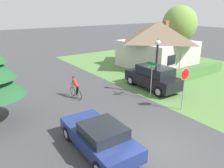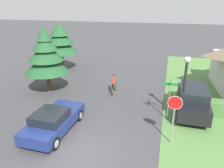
{
  "view_description": "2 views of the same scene",
  "coord_description": "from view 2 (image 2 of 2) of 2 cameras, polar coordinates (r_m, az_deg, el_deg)",
  "views": [
    {
      "loc": [
        -6.5,
        -5.79,
        6.08
      ],
      "look_at": [
        0.78,
        4.51,
        1.74
      ],
      "focal_mm": 35.0,
      "sensor_mm": 36.0,
      "label": 1
    },
    {
      "loc": [
        3.85,
        -8.21,
        7.06
      ],
      "look_at": [
        0.48,
        4.66,
        1.99
      ],
      "focal_mm": 35.0,
      "sensor_mm": 36.0,
      "label": 2
    }
  ],
  "objects": [
    {
      "name": "stop_sign",
      "position": [
        11.42,
        15.95,
        -6.68
      ],
      "size": [
        0.73,
        0.07,
        2.72
      ],
      "rotation": [
        0.0,
        0.0,
        3.08
      ],
      "color": "gray",
      "rests_on": "ground"
    },
    {
      "name": "street_lamp",
      "position": [
        13.86,
        18.53,
        1.27
      ],
      "size": [
        0.37,
        0.37,
        4.14
      ],
      "color": "black",
      "rests_on": "ground"
    },
    {
      "name": "conifer_tall_far",
      "position": [
        23.77,
        -13.43,
        11.09
      ],
      "size": [
        3.56,
        3.56,
        5.08
      ],
      "color": "#4C3823",
      "rests_on": "ground"
    },
    {
      "name": "ground_plane",
      "position": [
        11.49,
        -8.63,
        -17.32
      ],
      "size": [
        140.0,
        140.0,
        0.0
      ],
      "primitive_type": "plane",
      "color": "#424244"
    },
    {
      "name": "parked_suv_right",
      "position": [
        15.42,
        20.29,
        -3.86
      ],
      "size": [
        2.07,
        4.79,
        1.89
      ],
      "rotation": [
        0.0,
        0.0,
        1.54
      ],
      "color": "black",
      "rests_on": "ground"
    },
    {
      "name": "conifer_tall_near",
      "position": [
        18.11,
        -16.89,
        7.22
      ],
      "size": [
        3.48,
        3.48,
        5.33
      ],
      "color": "#4C3823",
      "rests_on": "ground"
    },
    {
      "name": "sedan_left_lane",
      "position": [
        12.98,
        -15.03,
        -9.3
      ],
      "size": [
        2.04,
        4.46,
        1.4
      ],
      "rotation": [
        0.0,
        0.0,
        1.54
      ],
      "color": "navy",
      "rests_on": "ground"
    },
    {
      "name": "cyclist",
      "position": [
        17.57,
        0.45,
        -0.22
      ],
      "size": [
        0.44,
        1.67,
        1.56
      ],
      "rotation": [
        0.0,
        0.0,
        1.59
      ],
      "color": "black",
      "rests_on": "ground"
    },
    {
      "name": "street_name_sign",
      "position": [
        13.75,
        14.8,
        -2.25
      ],
      "size": [
        0.9,
        0.9,
        2.62
      ],
      "color": "gray",
      "rests_on": "ground"
    }
  ]
}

